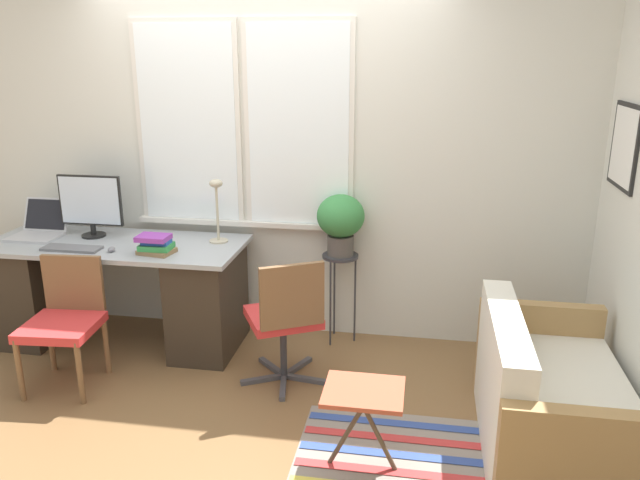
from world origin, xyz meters
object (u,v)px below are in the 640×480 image
(laptop, at_px, (39,229))
(office_chair_swivel, at_px, (286,318))
(keyboard, at_px, (72,248))
(couch_loveseat, at_px, (548,405))
(desk_lamp, at_px, (217,202))
(book_stack, at_px, (156,245))
(monitor, at_px, (91,204))
(mouse, at_px, (111,249))
(potted_plant, at_px, (341,220))
(plant_stand, at_px, (340,266))
(desk_chair_wooden, at_px, (65,318))
(folding_stool, at_px, (364,398))

(laptop, relative_size, office_chair_swivel, 0.41)
(keyboard, bearing_deg, couch_loveseat, -11.97)
(desk_lamp, relative_size, book_stack, 1.83)
(monitor, bearing_deg, mouse, -46.60)
(desk_lamp, distance_m, couch_loveseat, 2.45)
(keyboard, bearing_deg, monitor, 92.45)
(monitor, relative_size, office_chair_swivel, 0.55)
(potted_plant, bearing_deg, couch_loveseat, -41.78)
(keyboard, xyz_separation_m, plant_stand, (1.77, 0.48, -0.19))
(mouse, bearing_deg, desk_chair_wooden, -109.18)
(desk_chair_wooden, distance_m, couch_loveseat, 2.89)
(laptop, relative_size, desk_lamp, 0.79)
(folding_stool, bearing_deg, laptop, 154.05)
(book_stack, bearing_deg, office_chair_swivel, -13.15)
(desk_chair_wooden, relative_size, folding_stool, 1.77)
(plant_stand, height_order, folding_stool, plant_stand)
(desk_lamp, bearing_deg, keyboard, -159.53)
(desk_chair_wooden, relative_size, potted_plant, 1.85)
(mouse, height_order, desk_chair_wooden, desk_chair_wooden)
(desk_lamp, bearing_deg, couch_loveseat, -25.08)
(office_chair_swivel, bearing_deg, desk_chair_wooden, -19.77)
(desk_lamp, bearing_deg, book_stack, -135.36)
(keyboard, height_order, couch_loveseat, keyboard)
(monitor, height_order, keyboard, monitor)
(potted_plant, bearing_deg, laptop, -174.16)
(potted_plant, bearing_deg, book_stack, -158.58)
(mouse, relative_size, plant_stand, 0.11)
(monitor, height_order, desk_lamp, desk_lamp)
(desk_chair_wooden, relative_size, office_chair_swivel, 0.94)
(desk_lamp, bearing_deg, potted_plant, 9.31)
(monitor, bearing_deg, book_stack, -26.00)
(keyboard, distance_m, office_chair_swivel, 1.56)
(office_chair_swivel, distance_m, folding_stool, 0.95)
(couch_loveseat, bearing_deg, laptop, 75.28)
(monitor, distance_m, plant_stand, 1.84)
(office_chair_swivel, bearing_deg, monitor, -46.94)
(laptop, bearing_deg, book_stack, -13.31)
(couch_loveseat, bearing_deg, desk_lamp, 64.92)
(desk_lamp, xyz_separation_m, desk_chair_wooden, (-0.77, -0.75, -0.60))
(office_chair_swivel, bearing_deg, plant_stand, -138.53)
(keyboard, xyz_separation_m, mouse, (0.29, 0.00, 0.01))
(monitor, distance_m, keyboard, 0.40)
(mouse, xyz_separation_m, desk_chair_wooden, (-0.14, -0.40, -0.33))
(monitor, xyz_separation_m, folding_stool, (2.10, -1.27, -0.59))
(monitor, height_order, potted_plant, monitor)
(mouse, xyz_separation_m, plant_stand, (1.48, 0.48, -0.20))
(book_stack, bearing_deg, desk_chair_wooden, -136.43)
(desk_lamp, relative_size, couch_loveseat, 0.35)
(desk_lamp, height_order, desk_chair_wooden, desk_lamp)
(monitor, distance_m, desk_chair_wooden, 0.93)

